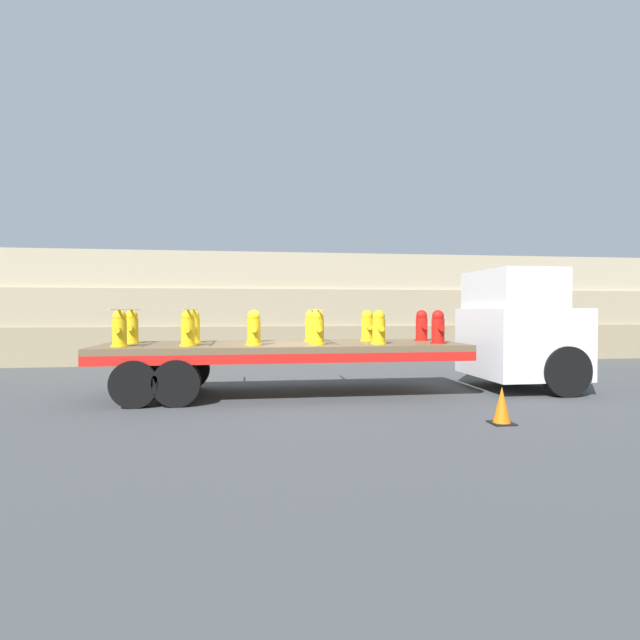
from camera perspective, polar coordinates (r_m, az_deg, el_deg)
The scene contains 20 objects.
ground_plane at distance 11.66m, azimuth -4.10°, elevation -8.47°, with size 120.00×120.00×0.00m, color #3F4244.
rock_cliff at distance 19.64m, azimuth -5.79°, elevation 1.40°, with size 60.00×3.30×4.07m.
truck_cab at distance 13.28m, azimuth 22.06°, elevation -1.08°, with size 2.26×2.72×2.92m.
flatbed_trailer at distance 11.51m, azimuth -7.58°, elevation -3.91°, with size 8.18×2.59×1.18m.
fire_hydrant_yellow_near_0 at distance 11.25m, azimuth -21.93°, elevation -0.96°, with size 0.36×0.51×0.77m.
fire_hydrant_yellow_far_0 at distance 12.32m, azimuth -20.72°, elevation -0.78°, with size 0.36×0.51×0.77m.
fire_hydrant_yellow_near_1 at distance 11.00m, azimuth -14.86°, elevation -0.97°, with size 0.36×0.51×0.77m.
fire_hydrant_yellow_far_1 at distance 12.09m, azimuth -14.25°, elevation -0.77°, with size 0.36×0.51×0.77m.
fire_hydrant_yellow_near_2 at distance 10.93m, azimuth -7.57°, elevation -0.95°, with size 0.36×0.51×0.77m.
fire_hydrant_yellow_far_2 at distance 12.02m, azimuth -7.62°, elevation -0.76°, with size 0.36×0.51×0.77m.
fire_hydrant_yellow_near_3 at distance 11.03m, azimuth -0.29°, elevation -0.92°, with size 0.36×0.51×0.77m.
fire_hydrant_yellow_far_3 at distance 12.11m, azimuth -1.00°, elevation -0.73°, with size 0.36×0.51×0.77m.
fire_hydrant_yellow_near_4 at distance 11.30m, azimuth 6.73°, elevation -0.88°, with size 0.36×0.51×0.77m.
fire_hydrant_yellow_far_4 at distance 12.36m, azimuth 5.43°, elevation -0.70°, with size 0.36×0.51×0.77m.
fire_hydrant_red_near_5 at distance 11.74m, azimuth 13.33°, elevation -0.83°, with size 0.36×0.51×0.77m.
fire_hydrant_red_far_5 at distance 12.76m, azimuth 11.53°, elevation -0.66°, with size 0.36×0.51×0.77m.
cargo_strap_rear at distance 11.78m, azimuth -21.31°, elevation 1.11°, with size 0.05×2.69×0.01m.
cargo_strap_middle at distance 11.54m, azimuth -14.55°, elevation 1.15°, with size 0.05×2.69×0.01m.
cargo_strap_front at distance 11.56m, azimuth -0.66°, elevation 1.19°, with size 0.05×2.69×0.01m.
traffic_cone at distance 9.19m, azimuth 20.06°, elevation -9.19°, with size 0.38×0.38×0.64m.
Camera 1 is at (-0.81, -11.47, 1.95)m, focal length 28.00 mm.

